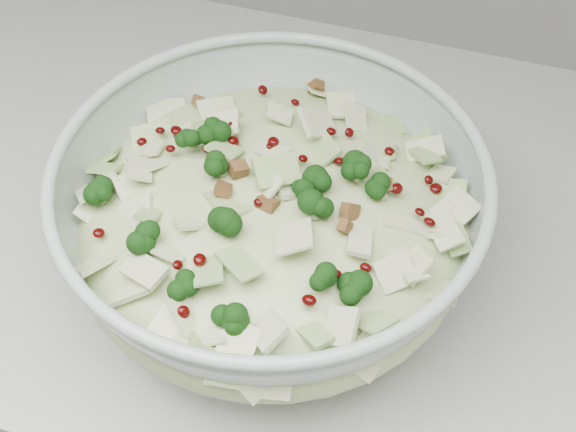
{
  "coord_description": "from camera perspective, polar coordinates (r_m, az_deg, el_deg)",
  "views": [
    {
      "loc": [
        0.59,
        1.21,
        1.47
      ],
      "look_at": [
        0.46,
        1.59,
        1.0
      ],
      "focal_mm": 50.0,
      "sensor_mm": 36.0,
      "label": 1
    }
  ],
  "objects": [
    {
      "name": "counter",
      "position": [
        1.28,
        -18.79,
        -7.66
      ],
      "size": [
        3.6,
        0.6,
        0.9
      ],
      "primitive_type": "cube",
      "color": "#B0AFAB",
      "rests_on": "floor"
    },
    {
      "name": "mixing_bowl",
      "position": [
        0.65,
        -1.21,
        -0.52
      ],
      "size": [
        0.45,
        0.45,
        0.14
      ],
      "rotation": [
        0.0,
        0.0,
        0.42
      ],
      "color": "#A4B5A8",
      "rests_on": "counter"
    },
    {
      "name": "salad",
      "position": [
        0.64,
        -1.24,
        0.77
      ],
      "size": [
        0.43,
        0.43,
        0.14
      ],
      "rotation": [
        0.0,
        0.0,
        0.47
      ],
      "color": "#B8C788",
      "rests_on": "mixing_bowl"
    }
  ]
}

